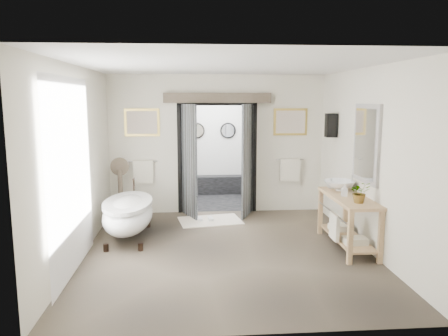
{
  "coord_description": "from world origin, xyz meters",
  "views": [
    {
      "loc": [
        -0.55,
        -6.63,
        2.41
      ],
      "look_at": [
        0.0,
        0.6,
        1.25
      ],
      "focal_mm": 35.0,
      "sensor_mm": 36.0,
      "label": 1
    }
  ],
  "objects_px": {
    "rug": "(210,221)",
    "vanity": "(347,217)",
    "clawfoot_tub": "(128,214)",
    "basin": "(339,186)"
  },
  "relations": [
    {
      "from": "clawfoot_tub",
      "to": "basin",
      "type": "height_order",
      "value": "basin"
    },
    {
      "from": "basin",
      "to": "clawfoot_tub",
      "type": "bearing_deg",
      "value": 174.27
    },
    {
      "from": "clawfoot_tub",
      "to": "basin",
      "type": "distance_m",
      "value": 3.65
    },
    {
      "from": "rug",
      "to": "basin",
      "type": "bearing_deg",
      "value": -30.76
    },
    {
      "from": "clawfoot_tub",
      "to": "rug",
      "type": "bearing_deg",
      "value": 33.85
    },
    {
      "from": "rug",
      "to": "vanity",
      "type": "bearing_deg",
      "value": -38.87
    },
    {
      "from": "vanity",
      "to": "basin",
      "type": "distance_m",
      "value": 0.62
    },
    {
      "from": "basin",
      "to": "rug",
      "type": "bearing_deg",
      "value": 148.26
    },
    {
      "from": "vanity",
      "to": "rug",
      "type": "bearing_deg",
      "value": 141.13
    },
    {
      "from": "clawfoot_tub",
      "to": "rug",
      "type": "distance_m",
      "value": 1.81
    }
  ]
}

